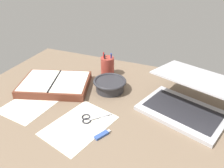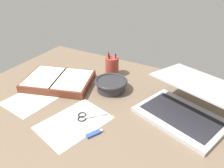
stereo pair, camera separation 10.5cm
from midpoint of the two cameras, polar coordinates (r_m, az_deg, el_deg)
The scene contains 9 objects.
desk_top at distance 102.98cm, azimuth 0.78°, elevation -6.17°, with size 140.00×100.00×2.00cm, color #75604C.
laptop at distance 100.76cm, azimuth 21.82°, elevation -5.14°, with size 44.84×44.33×15.34cm.
bowl at distance 111.87cm, azimuth 2.45°, elevation -0.21°, with size 16.94×16.94×6.04cm.
pen_cup at distance 125.74cm, azimuth 2.40°, elevation 4.61°, with size 7.61×7.61×14.02cm.
planner at distance 119.96cm, azimuth -11.32°, elevation 0.76°, with size 40.64×34.39×4.38cm.
scissors at distance 95.62cm, azimuth -3.77°, elevation -8.60°, with size 12.66×10.54×0.80cm.
paper_sheet_front at distance 93.44cm, azimuth -6.69°, elevation -10.08°, with size 20.24×28.52×0.16cm, color silver.
paper_sheet_beside_planner at distance 112.88cm, azimuth -16.80°, elevation -3.33°, with size 19.98×28.42×0.16cm, color silver.
usb_drive at distance 87.32cm, azimuth -1.23°, elevation -12.98°, with size 4.78×7.11×1.00cm.
Camera 2 is at (43.55, -70.35, 62.83)cm, focal length 35.00 mm.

